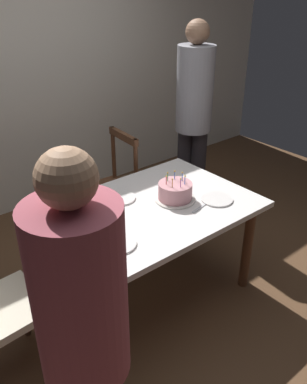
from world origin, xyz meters
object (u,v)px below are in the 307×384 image
person_celebrant (84,337)px  person_guest (194,112)px  birthday_cake (175,192)px  plate_near_celebrant (117,244)px  plate_near_guest (217,199)px  dining_table (148,219)px  chair_spindle_back (108,191)px  plate_far_side (120,198)px

person_celebrant → person_guest: (2.01, 1.51, 0.08)m
person_guest → birthday_cake: bearing=-140.6°
plate_near_celebrant → plate_near_guest: 0.83m
dining_table → person_guest: bearing=31.8°
plate_near_celebrant → chair_spindle_back: (0.60, 1.02, -0.28)m
plate_near_celebrant → person_guest: (1.43, 0.86, 0.29)m
person_celebrant → chair_spindle_back: bearing=54.6°
plate_near_celebrant → plate_near_guest: (0.83, 0.00, 0.00)m
plate_near_celebrant → plate_far_side: bearing=53.5°
birthday_cake → chair_spindle_back: (-0.00, 0.84, -0.33)m
birthday_cake → dining_table: bearing=170.5°
dining_table → person_celebrant: (-0.98, -0.86, 0.31)m
dining_table → plate_near_guest: size_ratio=6.52×
birthday_cake → plate_near_celebrant: size_ratio=1.27×
birthday_cake → plate_near_guest: birthday_cake is taller
dining_table → person_guest: 1.28m
plate_near_guest → person_guest: (0.61, 0.86, 0.29)m
birthday_cake → plate_near_celebrant: 0.63m
plate_near_guest → person_celebrant: 1.56m
person_guest → plate_far_side: bearing=-159.0°
plate_near_celebrant → person_celebrant: person_celebrant is taller
dining_table → birthday_cake: size_ratio=5.13×
person_guest → plate_near_guest: bearing=-125.2°
plate_far_side → person_celebrant: size_ratio=0.13×
plate_near_guest → person_celebrant: size_ratio=0.13×
plate_near_celebrant → person_celebrant: (-0.58, -0.65, 0.21)m
dining_table → person_celebrant: bearing=-138.5°
plate_near_guest → chair_spindle_back: 1.08m
plate_near_guest → person_guest: 1.09m
plate_near_celebrant → person_celebrant: size_ratio=0.13×
dining_table → plate_far_side: bearing=108.2°
plate_near_guest → chair_spindle_back: (-0.22, 1.02, -0.28)m
plate_near_celebrant → plate_near_guest: size_ratio=1.00×
plate_far_side → plate_near_guest: size_ratio=1.00×
dining_table → chair_spindle_back: chair_spindle_back is taller
plate_near_celebrant → dining_table: bearing=28.9°
dining_table → plate_far_side: size_ratio=6.52×
dining_table → chair_spindle_back: size_ratio=1.51×
plate_far_side → person_guest: size_ratio=0.12×
plate_far_side → chair_spindle_back: chair_spindle_back is taller
birthday_cake → plate_near_celebrant: birthday_cake is taller
plate_near_guest → dining_table: bearing=153.2°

